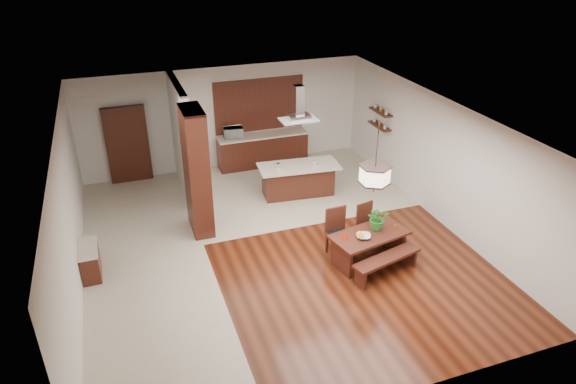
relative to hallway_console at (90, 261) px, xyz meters
name	(u,v)px	position (x,y,z in m)	size (l,w,h in m)	color
room_shell	(274,159)	(3.81, -0.20, 1.75)	(9.00, 9.04, 2.92)	#39160A
tile_hallway	(148,269)	(1.06, -0.20, -0.31)	(2.50, 9.00, 0.01)	beige
tile_kitchen	(290,187)	(5.06, 2.30, -0.31)	(5.50, 4.00, 0.01)	beige
soffit_band	(273,120)	(3.81, -0.20, 2.57)	(8.00, 9.00, 0.02)	#361B0D
partition_pier	(197,172)	(2.41, 1.00, 1.14)	(0.45, 1.00, 2.90)	black
partition_stub	(181,139)	(2.41, 3.10, 1.14)	(0.18, 2.40, 2.90)	silver
hallway_console	(90,261)	(0.00, 0.00, 0.00)	(0.37, 0.88, 0.63)	black
hallway_doorway	(128,145)	(1.11, 4.20, 0.74)	(1.10, 0.20, 2.10)	black
rear_counter	(263,149)	(4.81, 4.00, 0.16)	(2.60, 0.62, 0.95)	black
kitchen_window	(259,105)	(4.81, 4.26, 1.44)	(2.60, 0.08, 1.50)	#A45F31
shelf_lower	(379,126)	(7.68, 2.40, 1.08)	(0.26, 0.90, 0.04)	black
shelf_upper	(381,112)	(7.68, 2.40, 1.49)	(0.26, 0.90, 0.04)	black
dining_table	(369,241)	(5.44, -1.43, 0.17)	(1.72, 1.10, 0.66)	black
dining_bench	(386,266)	(5.56, -1.99, -0.10)	(1.55, 0.34, 0.44)	black
dining_chair_left	(339,234)	(4.96, -1.03, 0.21)	(0.47, 0.47, 1.05)	black
dining_chair_right	(369,226)	(5.74, -0.87, 0.16)	(0.42, 0.42, 0.95)	black
pendant_lantern	(376,163)	(5.44, -1.43, 1.93)	(0.64, 0.64, 1.31)	#FFECC3
foliage_plant	(378,218)	(5.67, -1.31, 0.60)	(0.45, 0.39, 0.50)	#287929
fruit_bowl	(364,236)	(5.25, -1.53, 0.38)	(0.29, 0.29, 0.07)	beige
napkin_cone	(345,235)	(4.88, -1.44, 0.45)	(0.12, 0.12, 0.20)	red
gold_ornament	(395,227)	(6.03, -1.44, 0.40)	(0.07, 0.07, 0.10)	gold
kitchen_island	(298,179)	(5.12, 1.87, 0.12)	(2.12, 1.08, 0.85)	black
range_hood	(299,103)	(5.12, 1.88, 2.15)	(0.90, 0.55, 0.87)	silver
island_cup	(314,163)	(5.51, 1.74, 0.58)	(0.12, 0.12, 0.09)	silver
microwave	(233,132)	(3.97, 4.03, 0.78)	(0.53, 0.36, 0.30)	silver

